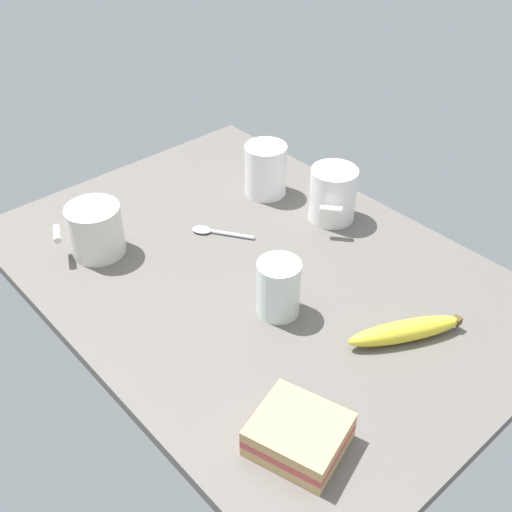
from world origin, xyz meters
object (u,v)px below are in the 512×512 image
at_px(coffee_mug_milky, 95,229).
at_px(banana, 405,331).
at_px(spoon, 213,231).
at_px(glass_of_milk, 279,291).
at_px(coffee_mug_black, 333,194).
at_px(sandwich_main, 299,434).
at_px(coffee_mug_spare, 266,169).

relative_size(coffee_mug_milky, banana, 0.68).
bearing_deg(banana, spoon, 6.13).
bearing_deg(banana, glass_of_milk, 29.74).
xyz_separation_m(coffee_mug_black, glass_of_milk, (-0.12, 0.25, -0.01)).
distance_m(coffee_mug_milky, spoon, 0.21).
relative_size(coffee_mug_black, coffee_mug_milky, 0.89).
distance_m(coffee_mug_milky, glass_of_milk, 0.35).
height_order(coffee_mug_black, banana, coffee_mug_black).
height_order(coffee_mug_black, sandwich_main, coffee_mug_black).
height_order(coffee_mug_black, spoon, coffee_mug_black).
relative_size(coffee_mug_black, spoon, 0.99).
xyz_separation_m(banana, spoon, (0.40, 0.04, -0.01)).
bearing_deg(coffee_mug_spare, coffee_mug_black, -167.67).
bearing_deg(coffee_mug_milky, coffee_mug_black, -117.33).
height_order(coffee_mug_spare, sandwich_main, coffee_mug_spare).
height_order(coffee_mug_milky, spoon, coffee_mug_milky).
height_order(coffee_mug_black, coffee_mug_milky, coffee_mug_black).
xyz_separation_m(sandwich_main, glass_of_milk, (0.20, -0.15, 0.02)).
bearing_deg(coffee_mug_milky, spoon, -116.09).
distance_m(glass_of_milk, banana, 0.20).
bearing_deg(sandwich_main, coffee_mug_black, -51.62).
distance_m(coffee_mug_black, glass_of_milk, 0.28).
bearing_deg(banana, coffee_mug_milky, 24.86).
bearing_deg(coffee_mug_milky, banana, -155.14).
relative_size(coffee_mug_spare, glass_of_milk, 1.11).
distance_m(sandwich_main, glass_of_milk, 0.25).
bearing_deg(glass_of_milk, banana, -150.26).
relative_size(coffee_mug_milky, spoon, 1.12).
height_order(sandwich_main, spoon, sandwich_main).
bearing_deg(spoon, coffee_mug_milky, 63.91).
xyz_separation_m(coffee_mug_black, coffee_mug_milky, (0.20, 0.38, -0.01)).
distance_m(coffee_mug_black, sandwich_main, 0.52).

